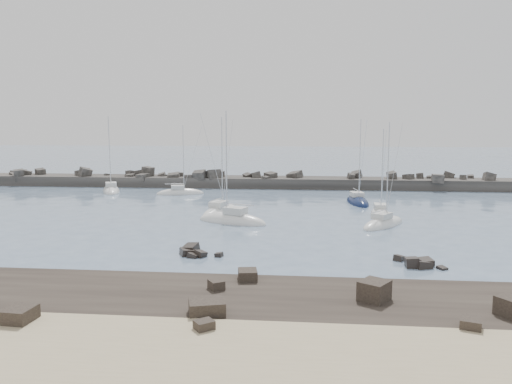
# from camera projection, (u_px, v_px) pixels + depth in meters

# --- Properties ---
(ground) EXTENTS (400.00, 400.00, 0.00)m
(ground) POSITION_uv_depth(u_px,v_px,m) (261.00, 232.00, 52.89)
(ground) COLOR slate
(ground) RESTS_ON ground
(rock_shelf) EXTENTS (140.00, 12.07, 2.04)m
(rock_shelf) POSITION_uv_depth(u_px,v_px,m) (225.00, 308.00, 31.23)
(rock_shelf) COLOR black
(rock_shelf) RESTS_ON ground
(rock_cluster_near) EXTENTS (4.15, 3.01, 1.39)m
(rock_cluster_near) POSITION_uv_depth(u_px,v_px,m) (192.00, 253.00, 44.12)
(rock_cluster_near) COLOR black
(rock_cluster_near) RESTS_ON ground
(rock_cluster_far) EXTENTS (3.97, 3.36, 1.65)m
(rock_cluster_far) POSITION_uv_depth(u_px,v_px,m) (420.00, 265.00, 40.40)
(rock_cluster_far) COLOR black
(rock_cluster_far) RESTS_ON ground
(breakwater) EXTENTS (115.00, 7.40, 4.98)m
(breakwater) POSITION_uv_depth(u_px,v_px,m) (237.00, 185.00, 91.02)
(breakwater) COLOR #2F2C2A
(breakwater) RESTS_ON ground
(sailboat_1) EXTENTS (5.87, 9.03, 13.72)m
(sailboat_1) POSITION_uv_depth(u_px,v_px,m) (111.00, 191.00, 84.26)
(sailboat_1) COLOR silver
(sailboat_1) RESTS_ON ground
(sailboat_3) EXTENTS (5.00, 8.77, 13.32)m
(sailboat_3) POSITION_uv_depth(u_px,v_px,m) (220.00, 213.00, 63.74)
(sailboat_3) COLOR silver
(sailboat_3) RESTS_ON ground
(sailboat_4) EXTENTS (8.02, 4.32, 12.14)m
(sailboat_4) POSITION_uv_depth(u_px,v_px,m) (180.00, 194.00, 81.28)
(sailboat_4) COLOR silver
(sailboat_4) RESTS_ON ground
(sailboat_5) EXTENTS (9.15, 5.64, 14.02)m
(sailboat_5) POSITION_uv_depth(u_px,v_px,m) (232.00, 221.00, 58.11)
(sailboat_5) COLOR silver
(sailboat_5) RESTS_ON ground
(sailboat_6) EXTENTS (2.64, 7.48, 11.73)m
(sailboat_6) POSITION_uv_depth(u_px,v_px,m) (380.00, 215.00, 62.25)
(sailboat_6) COLOR silver
(sailboat_6) RESTS_ON ground
(sailboat_7) EXTENTS (6.70, 7.86, 12.58)m
(sailboat_7) POSITION_uv_depth(u_px,v_px,m) (383.00, 225.00, 56.35)
(sailboat_7) COLOR silver
(sailboat_7) RESTS_ON ground
(sailboat_8) EXTENTS (3.68, 8.55, 13.08)m
(sailboat_8) POSITION_uv_depth(u_px,v_px,m) (357.00, 202.00, 72.30)
(sailboat_8) COLOR #0E193C
(sailboat_8) RESTS_ON ground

